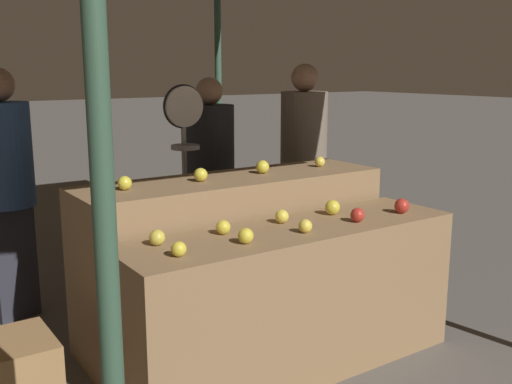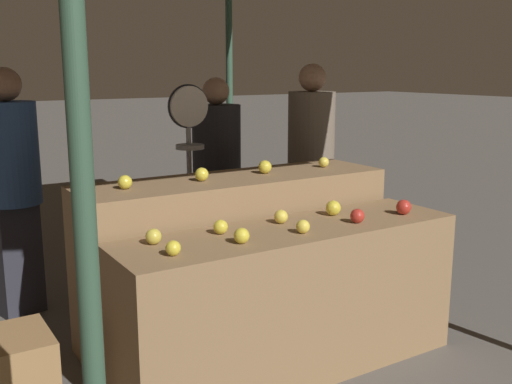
% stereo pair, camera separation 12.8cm
% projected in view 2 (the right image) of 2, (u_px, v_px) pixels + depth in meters
% --- Properties ---
extents(ground_plane, '(60.00, 60.00, 0.00)m').
position_uv_depth(ground_plane, '(290.00, 368.00, 3.39)').
color(ground_plane, '#59544F').
extents(display_counter_front, '(1.97, 0.55, 0.82)m').
position_uv_depth(display_counter_front, '(290.00, 300.00, 3.30)').
color(display_counter_front, olive).
rests_on(display_counter_front, ground_plane).
extents(display_counter_back, '(1.97, 0.55, 1.01)m').
position_uv_depth(display_counter_back, '(236.00, 255.00, 3.78)').
color(display_counter_back, olive).
rests_on(display_counter_back, ground_plane).
extents(apple_front_0, '(0.07, 0.07, 0.07)m').
position_uv_depth(apple_front_0, '(173.00, 248.00, 2.74)').
color(apple_front_0, gold).
rests_on(apple_front_0, display_counter_front).
extents(apple_front_1, '(0.08, 0.08, 0.08)m').
position_uv_depth(apple_front_1, '(242.00, 236.00, 2.93)').
color(apple_front_1, gold).
rests_on(apple_front_1, display_counter_front).
extents(apple_front_2, '(0.07, 0.07, 0.07)m').
position_uv_depth(apple_front_2, '(303.00, 227.00, 3.11)').
color(apple_front_2, yellow).
rests_on(apple_front_2, display_counter_front).
extents(apple_front_3, '(0.08, 0.08, 0.08)m').
position_uv_depth(apple_front_3, '(357.00, 216.00, 3.32)').
color(apple_front_3, '#B72D23').
rests_on(apple_front_3, display_counter_front).
extents(apple_front_4, '(0.09, 0.09, 0.09)m').
position_uv_depth(apple_front_4, '(404.00, 207.00, 3.51)').
color(apple_front_4, '#B72D23').
rests_on(apple_front_4, display_counter_front).
extents(apple_front_5, '(0.08, 0.08, 0.08)m').
position_uv_depth(apple_front_5, '(154.00, 237.00, 2.91)').
color(apple_front_5, gold).
rests_on(apple_front_5, display_counter_front).
extents(apple_front_6, '(0.08, 0.08, 0.08)m').
position_uv_depth(apple_front_6, '(221.00, 227.00, 3.10)').
color(apple_front_6, gold).
rests_on(apple_front_6, display_counter_front).
extents(apple_front_7, '(0.08, 0.08, 0.08)m').
position_uv_depth(apple_front_7, '(281.00, 217.00, 3.31)').
color(apple_front_7, yellow).
rests_on(apple_front_7, display_counter_front).
extents(apple_front_8, '(0.09, 0.09, 0.09)m').
position_uv_depth(apple_front_8, '(333.00, 208.00, 3.49)').
color(apple_front_8, gold).
rests_on(apple_front_8, display_counter_front).
extents(apple_back_0, '(0.08, 0.08, 0.08)m').
position_uv_depth(apple_back_0, '(125.00, 182.00, 3.31)').
color(apple_back_0, gold).
rests_on(apple_back_0, display_counter_back).
extents(apple_back_1, '(0.08, 0.08, 0.08)m').
position_uv_depth(apple_back_1, '(202.00, 174.00, 3.54)').
color(apple_back_1, gold).
rests_on(apple_back_1, display_counter_back).
extents(apple_back_2, '(0.08, 0.08, 0.08)m').
position_uv_depth(apple_back_2, '(265.00, 167.00, 3.79)').
color(apple_back_2, gold).
rests_on(apple_back_2, display_counter_back).
extents(apple_back_3, '(0.07, 0.07, 0.07)m').
position_uv_depth(apple_back_3, '(324.00, 162.00, 4.04)').
color(apple_back_3, yellow).
rests_on(apple_back_3, display_counter_back).
extents(produce_scale, '(0.30, 0.20, 1.56)m').
position_uv_depth(produce_scale, '(189.00, 144.00, 4.20)').
color(produce_scale, '#99999E').
rests_on(produce_scale, ground_plane).
extents(person_vendor_at_scale, '(0.50, 0.50, 1.60)m').
position_uv_depth(person_vendor_at_scale, '(217.00, 165.00, 4.74)').
color(person_vendor_at_scale, '#2D2D38').
rests_on(person_vendor_at_scale, ground_plane).
extents(person_customer_left, '(0.45, 0.45, 1.67)m').
position_uv_depth(person_customer_left, '(12.00, 176.00, 3.96)').
color(person_customer_left, '#2D2D38').
rests_on(person_customer_left, ground_plane).
extents(person_customer_right, '(0.49, 0.49, 1.70)m').
position_uv_depth(person_customer_right, '(311.00, 153.00, 4.95)').
color(person_customer_right, '#2D2D38').
rests_on(person_customer_right, ground_plane).
extents(wooden_crate_side, '(0.41, 0.41, 0.41)m').
position_uv_depth(wooden_crate_side, '(8.00, 377.00, 2.88)').
color(wooden_crate_side, '#9E7547').
rests_on(wooden_crate_side, ground_plane).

